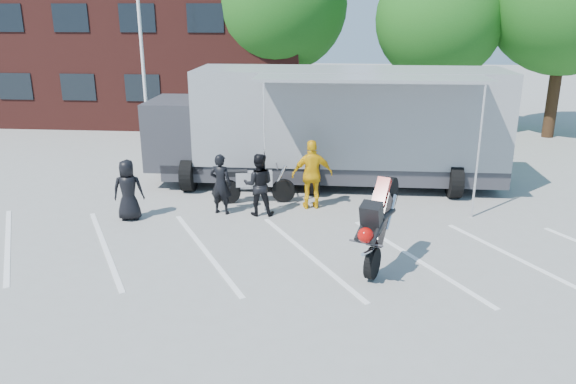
% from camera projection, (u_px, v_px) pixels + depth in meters
% --- Properties ---
extents(ground, '(100.00, 100.00, 0.00)m').
position_uv_depth(ground, '(297.00, 274.00, 11.85)').
color(ground, gray).
rests_on(ground, ground).
extents(parking_bay_lines, '(18.09, 13.33, 0.01)m').
position_uv_depth(parking_bay_lines, '(300.00, 254.00, 12.79)').
color(parking_bay_lines, white).
rests_on(parking_bay_lines, ground).
extents(office_building, '(18.00, 8.00, 7.00)m').
position_uv_depth(office_building, '(129.00, 48.00, 28.68)').
color(office_building, '#4D1D18').
rests_on(office_building, ground).
extents(flagpole, '(1.61, 0.12, 8.00)m').
position_uv_depth(flagpole, '(146.00, 18.00, 20.30)').
color(flagpole, white).
rests_on(flagpole, ground).
extents(tree_left, '(6.12, 6.12, 8.64)m').
position_uv_depth(tree_left, '(280.00, 5.00, 25.47)').
color(tree_left, '#382314').
rests_on(tree_left, ground).
extents(tree_mid, '(5.44, 5.44, 7.68)m').
position_uv_depth(tree_mid, '(439.00, 19.00, 24.11)').
color(tree_mid, '#382314').
rests_on(tree_mid, ground).
extents(transporter_truck, '(11.46, 5.59, 3.63)m').
position_uv_depth(transporter_truck, '(331.00, 184.00, 18.03)').
color(transporter_truck, gray).
rests_on(transporter_truck, ground).
extents(parked_motorcycle, '(2.39, 1.13, 1.20)m').
position_uv_depth(parked_motorcycle, '(256.00, 202.00, 16.27)').
color(parked_motorcycle, '#BABABF').
rests_on(parked_motorcycle, ground).
extents(stunt_bike_rider, '(1.52, 2.08, 2.21)m').
position_uv_depth(stunt_bike_rider, '(382.00, 266.00, 12.23)').
color(stunt_bike_rider, black).
rests_on(stunt_bike_rider, ground).
extents(spectator_leather_a, '(0.88, 0.65, 1.63)m').
position_uv_depth(spectator_leather_a, '(128.00, 190.00, 14.72)').
color(spectator_leather_a, black).
rests_on(spectator_leather_a, ground).
extents(spectator_leather_b, '(0.68, 0.52, 1.67)m').
position_uv_depth(spectator_leather_b, '(221.00, 184.00, 15.15)').
color(spectator_leather_b, black).
rests_on(spectator_leather_b, ground).
extents(spectator_leather_c, '(0.87, 0.70, 1.70)m').
position_uv_depth(spectator_leather_c, '(259.00, 185.00, 15.05)').
color(spectator_leather_c, black).
rests_on(spectator_leather_c, ground).
extents(spectator_hivis, '(1.22, 0.71, 1.95)m').
position_uv_depth(spectator_hivis, '(312.00, 175.00, 15.53)').
color(spectator_hivis, '#F4B60C').
rests_on(spectator_hivis, ground).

